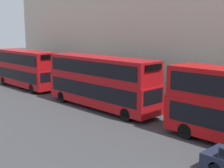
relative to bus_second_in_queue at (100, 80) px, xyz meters
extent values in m
cylinder|color=black|center=(-1.12, -9.23, -1.93)|extent=(0.30, 1.00, 1.00)
cylinder|color=black|center=(1.13, -9.23, -1.93)|extent=(0.30, 1.00, 1.00)
cube|color=#A80F14|center=(0.00, 0.01, -0.97)|extent=(2.55, 11.45, 2.22)
cube|color=#A80F14|center=(0.00, 0.01, 1.06)|extent=(2.50, 11.22, 1.84)
cube|color=black|center=(0.00, 0.01, -0.70)|extent=(2.59, 10.53, 1.24)
cube|color=black|center=(0.00, 0.01, 1.15)|extent=(2.59, 10.53, 1.10)
cube|color=black|center=(0.00, -5.69, -0.53)|extent=(2.17, 0.06, 1.11)
cube|color=black|center=(0.00, -5.69, 1.61)|extent=(1.78, 0.06, 0.44)
cylinder|color=black|center=(-1.12, -4.12, -1.93)|extent=(0.30, 1.00, 1.00)
cylinder|color=black|center=(1.13, -4.12, -1.93)|extent=(0.30, 1.00, 1.00)
cylinder|color=black|center=(-1.12, 4.13, -1.93)|extent=(0.30, 1.00, 1.00)
cylinder|color=black|center=(1.13, 4.13, -1.93)|extent=(0.30, 1.00, 1.00)
cube|color=#A80F14|center=(0.00, 12.98, -1.06)|extent=(2.55, 10.03, 2.05)
cube|color=#A80F14|center=(0.00, 12.98, 0.90)|extent=(2.50, 9.83, 1.86)
cube|color=black|center=(0.00, 12.98, -0.81)|extent=(2.59, 9.23, 1.15)
cube|color=black|center=(0.00, 12.98, 0.99)|extent=(2.59, 9.23, 1.12)
cube|color=black|center=(0.00, 8.00, -0.65)|extent=(2.17, 0.06, 1.02)
cube|color=black|center=(0.00, 8.00, 1.46)|extent=(1.78, 0.06, 0.45)
cylinder|color=black|center=(-1.12, 9.57, -1.93)|extent=(0.30, 1.00, 1.00)
cylinder|color=black|center=(1.13, 9.57, -1.93)|extent=(0.30, 1.00, 1.00)
cylinder|color=black|center=(-1.12, 16.40, -1.93)|extent=(0.30, 1.00, 1.00)
cylinder|color=black|center=(1.13, 16.40, -1.93)|extent=(0.30, 1.00, 1.00)
cylinder|color=black|center=(-4.23, -12.92, -2.11)|extent=(0.22, 0.64, 0.64)
camera|label=1|loc=(-17.08, -19.49, 4.33)|focal=50.00mm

